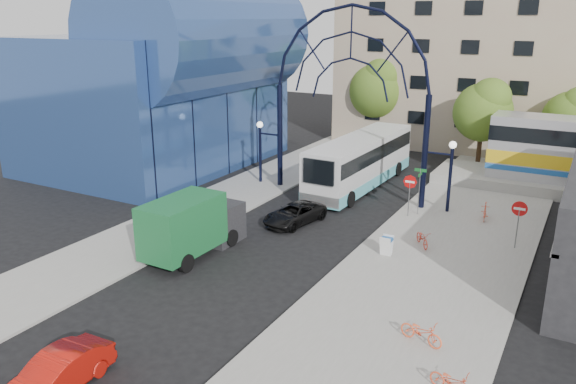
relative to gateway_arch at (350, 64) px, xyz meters
The scene contains 21 objects.
ground 16.41m from the gateway_arch, 90.00° to the right, with size 120.00×120.00×0.00m, color black.
sidewalk_east 15.37m from the gateway_arch, 51.34° to the right, with size 8.00×56.00×0.12m, color gray.
plaza_west 13.36m from the gateway_arch, 129.09° to the right, with size 5.00×50.00×0.12m, color gray.
gateway_arch is the anchor object (origin of this frame).
stop_sign 8.37m from the gateway_arch, 22.63° to the right, with size 0.80×0.07×2.50m.
do_not_enter_sign 13.43m from the gateway_arch, 19.99° to the right, with size 0.76×0.07×2.48m.
street_name_sign 8.38m from the gateway_arch, 15.07° to the right, with size 0.70×0.70×2.80m.
sandwich_board 12.52m from the gateway_arch, 55.09° to the right, with size 0.55×0.61×0.99m.
transit_hall 15.45m from the gateway_arch, behind, with size 16.50×18.00×14.50m.
apartment_block 21.12m from the gateway_arch, 84.55° to the left, with size 20.00×12.10×14.00m.
tree_north_a 13.98m from the gateway_arch, 62.83° to the left, with size 4.48×4.48×7.00m.
tree_north_b 16.72m from the gateway_arch, 103.68° to the left, with size 5.12×5.12×8.00m.
tree_north_c 18.95m from the gateway_arch, 48.96° to the left, with size 4.16×4.16×6.50m.
city_bus 7.32m from the gateway_arch, 93.55° to the left, with size 3.26×12.61×3.44m.
green_truck 14.38m from the gateway_arch, 103.50° to the right, with size 2.42×6.04×3.03m.
black_suv 10.02m from the gateway_arch, 95.48° to the right, with size 1.91×4.13×1.15m, color black.
red_sedan 24.27m from the gateway_arch, 89.73° to the right, with size 1.35×3.88×1.28m, color #B3130B.
bike_near_a 12.11m from the gateway_arch, 41.39° to the right, with size 0.55×1.57×0.82m, color red.
bike_near_b 11.90m from the gateway_arch, ahead, with size 0.45×1.58×0.95m, color #E2492D.
bike_far_a 19.26m from the gateway_arch, 57.83° to the right, with size 0.58×1.67×0.88m, color #FA5D32.
bike_far_c 21.88m from the gateway_arch, 57.34° to the right, with size 0.53×1.52×0.80m, color #E14F2D.
Camera 1 is at (13.72, -18.54, 11.29)m, focal length 35.00 mm.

